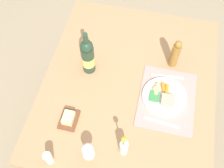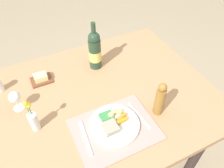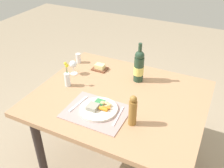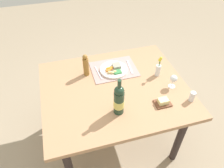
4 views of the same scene
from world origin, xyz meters
TOP-DOWN VIEW (x-y plane):
  - ground_plane at (0.00, 0.00)m, footprint 8.00×8.00m
  - dining_table at (0.00, 0.00)m, footprint 1.26×1.05m
  - placemat at (-0.06, -0.24)m, footprint 0.43×0.33m
  - dinner_plate at (-0.06, -0.22)m, footprint 0.26×0.26m
  - fork at (-0.22, -0.23)m, footprint 0.04×0.21m
  - knife at (0.09, -0.22)m, footprint 0.03×0.21m
  - wine_bottle at (0.05, 0.27)m, footprint 0.08×0.08m
  - flower_vase at (-0.43, -0.05)m, footprint 0.05×0.05m
  - butter_dish at (-0.32, 0.29)m, footprint 0.13×0.10m
  - pepper_mill at (0.20, -0.24)m, footprint 0.05×0.05m
  - wine_glass at (-0.49, 0.13)m, footprint 0.06×0.06m
  - salt_shaker at (-0.56, 0.32)m, footprint 0.04×0.04m

SIDE VIEW (x-z plane):
  - ground_plane at x=0.00m, z-range 0.00..0.00m
  - dining_table at x=0.00m, z-range 0.28..1.04m
  - placemat at x=-0.06m, z-range 0.76..0.77m
  - fork at x=-0.22m, z-range 0.77..0.77m
  - knife at x=0.09m, z-range 0.77..0.77m
  - dinner_plate at x=-0.06m, z-range 0.76..0.80m
  - butter_dish at x=-0.32m, z-range 0.76..0.81m
  - salt_shaker at x=-0.56m, z-range 0.76..0.85m
  - flower_vase at x=-0.43m, z-range 0.74..0.95m
  - wine_glass at x=-0.49m, z-range 0.79..0.91m
  - pepper_mill at x=0.20m, z-range 0.76..0.98m
  - wine_bottle at x=0.05m, z-range 0.73..1.06m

